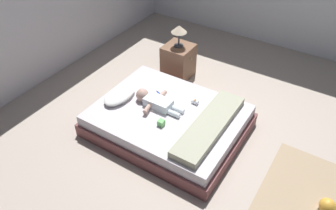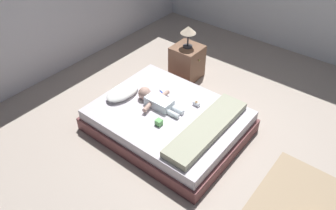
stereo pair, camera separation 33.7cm
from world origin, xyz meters
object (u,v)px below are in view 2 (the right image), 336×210
at_px(bed, 168,121).
at_px(baby, 156,100).
at_px(lamp, 188,31).
at_px(nightstand, 187,62).
at_px(baby_bottle, 196,103).
at_px(toy_block, 159,122).
at_px(pillow, 123,92).
at_px(toothbrush, 163,93).

height_order(bed, baby, baby).
height_order(bed, lamp, lamp).
relative_size(nightstand, baby_bottle, 5.84).
relative_size(baby, baby_bottle, 7.45).
height_order(lamp, toy_block, lamp).
xyz_separation_m(lamp, toy_block, (-1.44, -0.63, -0.44)).
bearing_deg(baby, bed, -93.74).
xyz_separation_m(lamp, baby_bottle, (-0.86, -0.77, -0.44)).
distance_m(pillow, toothbrush, 0.54).
relative_size(toothbrush, lamp, 0.49).
xyz_separation_m(bed, nightstand, (1.18, 0.55, 0.11)).
bearing_deg(toy_block, bed, 15.15).
bearing_deg(baby, pillow, 104.78).
xyz_separation_m(pillow, baby_bottle, (0.43, -0.90, -0.02)).
bearing_deg(pillow, toothbrush, -48.80).
xyz_separation_m(pillow, toy_block, (-0.15, -0.76, -0.02)).
distance_m(bed, pillow, 0.73).
bearing_deg(bed, toy_block, -164.85).
distance_m(baby, toy_block, 0.40).
xyz_separation_m(baby, nightstand, (1.16, 0.34, -0.12)).
relative_size(toothbrush, toy_block, 2.18).
relative_size(pillow, baby, 0.77).
bearing_deg(pillow, nightstand, -5.86).
bearing_deg(baby_bottle, lamp, 41.86).
distance_m(pillow, baby_bottle, 1.00).
bearing_deg(toothbrush, bed, -130.67).
xyz_separation_m(toothbrush, lamp, (0.93, 0.27, 0.47)).
bearing_deg(pillow, baby, -75.22).
relative_size(bed, lamp, 5.54).
bearing_deg(toy_block, baby_bottle, -13.85).
relative_size(baby, toothbrush, 4.13).
bearing_deg(nightstand, toothbrush, -163.73).
distance_m(bed, toothbrush, 0.41).
xyz_separation_m(bed, baby, (0.01, 0.21, 0.23)).
bearing_deg(toothbrush, toy_block, -145.12).
distance_m(bed, nightstand, 1.30).
bearing_deg(bed, baby_bottle, -34.28).
bearing_deg(lamp, pillow, 174.14).
distance_m(baby, nightstand, 1.22).
relative_size(bed, nightstand, 3.53).
bearing_deg(toothbrush, baby, -163.10).
height_order(baby, nightstand, nightstand).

